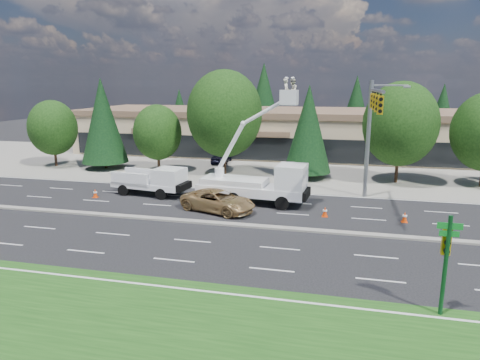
% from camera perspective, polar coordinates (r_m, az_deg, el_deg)
% --- Properties ---
extents(ground, '(140.00, 140.00, 0.00)m').
position_cam_1_polar(ground, '(27.53, -4.15, -5.80)').
color(ground, black).
rests_on(ground, ground).
extents(concrete_apron, '(140.00, 22.00, 0.01)m').
position_cam_1_polar(concrete_apron, '(46.40, 3.18, 1.88)').
color(concrete_apron, gray).
rests_on(concrete_apron, ground).
extents(grass_verge, '(140.00, 10.00, 0.01)m').
position_cam_1_polar(grass_verge, '(16.72, -18.29, -19.45)').
color(grass_verge, '#174313').
rests_on(grass_verge, ground).
extents(road_median, '(120.00, 0.55, 0.12)m').
position_cam_1_polar(road_median, '(27.51, -4.15, -5.68)').
color(road_median, gray).
rests_on(road_median, ground).
extents(strip_mall, '(50.40, 15.40, 5.50)m').
position_cam_1_polar(strip_mall, '(55.74, 5.02, 6.61)').
color(strip_mall, tan).
rests_on(strip_mall, ground).
extents(tree_front_a, '(5.08, 5.08, 7.05)m').
position_cam_1_polar(tree_front_a, '(50.04, -23.69, 6.39)').
color(tree_front_a, '#332114').
rests_on(tree_front_a, ground).
extents(tree_front_b, '(4.75, 4.75, 9.35)m').
position_cam_1_polar(tree_front_b, '(46.63, -17.81, 7.57)').
color(tree_front_b, '#332114').
rests_on(tree_front_b, ground).
extents(tree_front_c, '(4.85, 4.85, 6.73)m').
position_cam_1_polar(tree_front_c, '(43.97, -10.95, 6.25)').
color(tree_front_c, '#332114').
rests_on(tree_front_c, ground).
extents(tree_front_d, '(7.26, 7.26, 10.08)m').
position_cam_1_polar(tree_front_d, '(41.44, -2.08, 8.81)').
color(tree_front_d, '#332114').
rests_on(tree_front_d, ground).
extents(tree_front_e, '(4.41, 4.41, 8.68)m').
position_cam_1_polar(tree_front_e, '(40.20, 9.09, 6.76)').
color(tree_front_e, '#332114').
rests_on(tree_front_e, ground).
extents(tree_front_f, '(6.48, 6.48, 8.99)m').
position_cam_1_polar(tree_front_f, '(40.37, 20.59, 7.00)').
color(tree_front_f, '#332114').
rests_on(tree_front_f, ground).
extents(tree_back_a, '(3.99, 3.99, 7.87)m').
position_cam_1_polar(tree_back_a, '(71.86, -8.05, 9.02)').
color(tree_back_a, '#332114').
rests_on(tree_back_a, ground).
extents(tree_back_b, '(6.03, 6.03, 11.89)m').
position_cam_1_polar(tree_back_b, '(67.98, 3.17, 10.73)').
color(tree_back_b, '#332114').
rests_on(tree_back_b, ground).
extents(tree_back_c, '(5.05, 5.05, 9.95)m').
position_cam_1_polar(tree_back_c, '(67.01, 15.19, 9.40)').
color(tree_back_c, '#332114').
rests_on(tree_back_c, ground).
extents(tree_back_d, '(4.46, 4.46, 8.79)m').
position_cam_1_polar(tree_back_d, '(68.49, 25.34, 8.17)').
color(tree_back_d, '#332114').
rests_on(tree_back_d, ground).
extents(signal_mast, '(2.76, 10.16, 9.00)m').
position_cam_1_polar(signal_mast, '(32.12, 17.14, 7.40)').
color(signal_mast, gray).
rests_on(signal_mast, ground).
extents(street_sign_pole, '(0.90, 0.44, 4.00)m').
position_cam_1_polar(street_sign_pole, '(18.13, 25.77, -8.90)').
color(street_sign_pole, '#0C381A').
rests_on(street_sign_pole, ground).
extents(utility_pickup, '(6.13, 2.94, 2.26)m').
position_cam_1_polar(utility_pickup, '(34.78, -11.40, -0.48)').
color(utility_pickup, white).
rests_on(utility_pickup, ground).
extents(bucket_truck, '(8.38, 3.19, 9.18)m').
position_cam_1_polar(bucket_truck, '(31.42, 2.96, 0.31)').
color(bucket_truck, white).
rests_on(bucket_truck, ground).
extents(traffic_cone_a, '(0.40, 0.40, 0.70)m').
position_cam_1_polar(traffic_cone_a, '(35.37, -18.74, -1.68)').
color(traffic_cone_a, '#E23C07').
rests_on(traffic_cone_a, ground).
extents(traffic_cone_b, '(0.40, 0.40, 0.70)m').
position_cam_1_polar(traffic_cone_b, '(30.72, -5.21, -3.17)').
color(traffic_cone_b, '#E23C07').
rests_on(traffic_cone_b, ground).
extents(traffic_cone_c, '(0.40, 0.40, 0.70)m').
position_cam_1_polar(traffic_cone_c, '(30.91, 1.04, -3.02)').
color(traffic_cone_c, '#E23C07').
rests_on(traffic_cone_c, ground).
extents(traffic_cone_d, '(0.40, 0.40, 0.70)m').
position_cam_1_polar(traffic_cone_d, '(29.29, 11.26, -4.17)').
color(traffic_cone_d, '#E23C07').
rests_on(traffic_cone_d, ground).
extents(traffic_cone_e, '(0.40, 0.40, 0.70)m').
position_cam_1_polar(traffic_cone_e, '(29.58, 21.10, -4.63)').
color(traffic_cone_e, '#E23C07').
rests_on(traffic_cone_e, ground).
extents(minivan, '(5.85, 4.06, 1.48)m').
position_cam_1_polar(minivan, '(29.88, -2.94, -2.79)').
color(minivan, tan).
rests_on(minivan, ground).
extents(parked_car_west, '(2.14, 4.67, 1.55)m').
position_cam_1_polar(parked_car_west, '(48.32, -2.46, 3.25)').
color(parked_car_west, black).
rests_on(parked_car_west, ground).
extents(parked_car_east, '(2.08, 4.44, 1.41)m').
position_cam_1_polar(parked_car_east, '(45.96, 9.73, 2.49)').
color(parked_car_east, black).
rests_on(parked_car_east, ground).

